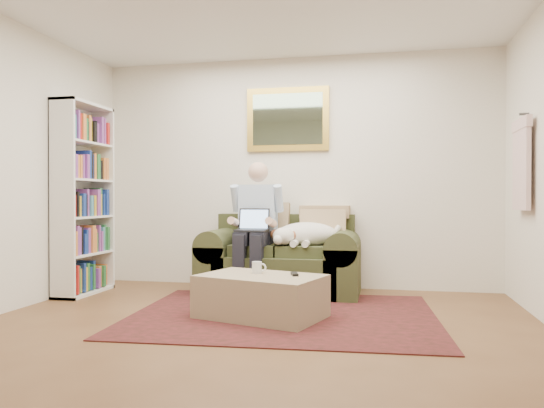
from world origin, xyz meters
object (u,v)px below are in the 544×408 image
(sofa, at_px, (280,266))
(coffee_mug, at_px, (257,267))
(laptop, at_px, (253,225))
(ottoman, at_px, (261,297))
(sleeping_dog, at_px, (307,234))
(seated_man, at_px, (254,228))
(bookshelf, at_px, (83,199))

(sofa, relative_size, coffee_mug, 16.55)
(coffee_mug, bearing_deg, laptop, 106.05)
(ottoman, bearing_deg, laptop, 107.63)
(sleeping_dog, bearing_deg, ottoman, -101.99)
(sofa, height_order, ottoman, sofa)
(ottoman, distance_m, coffee_mug, 0.26)
(sofa, height_order, sleeping_dog, sofa)
(sofa, bearing_deg, laptop, -138.98)
(laptop, bearing_deg, sofa, 41.02)
(seated_man, xyz_separation_m, bookshelf, (-1.78, -0.30, 0.30))
(coffee_mug, bearing_deg, bookshelf, 162.36)
(seated_man, bearing_deg, sleeping_dog, 7.13)
(seated_man, height_order, coffee_mug, seated_man)
(laptop, bearing_deg, seated_man, 90.00)
(sleeping_dog, distance_m, ottoman, 1.22)
(sofa, relative_size, bookshelf, 0.83)
(seated_man, xyz_separation_m, ottoman, (0.31, -1.04, -0.52))
(seated_man, relative_size, laptop, 4.33)
(laptop, height_order, coffee_mug, laptop)
(seated_man, distance_m, sleeping_dog, 0.55)
(ottoman, bearing_deg, coffee_mug, 120.40)
(sleeping_dog, bearing_deg, sofa, 164.26)
(seated_man, bearing_deg, sofa, 31.45)
(sofa, distance_m, seated_man, 0.50)
(sofa, relative_size, ottoman, 1.66)
(bookshelf, bearing_deg, laptop, 7.40)
(seated_man, distance_m, ottoman, 1.20)
(sleeping_dog, height_order, ottoman, sleeping_dog)
(sofa, height_order, bookshelf, bookshelf)
(seated_man, relative_size, ottoman, 1.40)
(ottoman, height_order, coffee_mug, coffee_mug)
(bookshelf, bearing_deg, seated_man, 9.42)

